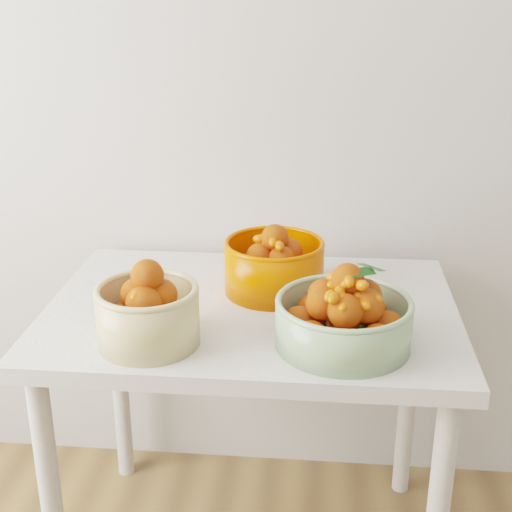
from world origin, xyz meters
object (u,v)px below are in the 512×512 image
Objects in this scene: bowl_orange at (274,265)px; table at (252,340)px; bowl_green at (344,317)px; bowl_cream at (147,313)px.

table is at bearing -117.57° from bowl_orange.
bowl_green reaches higher than bowl_orange.
bowl_cream is at bearing -134.08° from table.
bowl_orange reaches higher than table.
bowl_green is 1.26× the size of bowl_orange.
bowl_green is (0.22, -0.18, 0.16)m from table.
bowl_cream reaches higher than bowl_orange.
bowl_cream reaches higher than bowl_green.
bowl_cream is at bearing -129.76° from bowl_orange.
bowl_cream is 0.42m from bowl_green.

